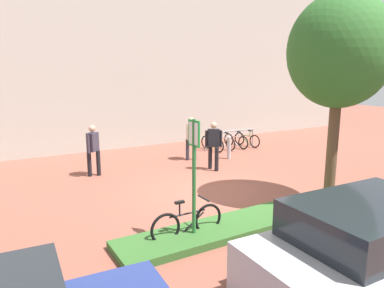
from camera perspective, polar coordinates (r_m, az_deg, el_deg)
The scene contains 12 objects.
ground_plane at distance 10.48m, azimuth 3.38°, elevation -7.64°, with size 60.00×60.00×0.00m, color brown.
building_facade at distance 17.07m, azimuth -11.81°, elevation 16.43°, with size 28.00×1.20×10.00m, color #B2ADA3.
planter_strip at distance 8.60m, azimuth 11.03°, elevation -11.60°, with size 7.00×1.10×0.16m, color #336028.
tree_sidewalk at distance 9.85m, azimuth 22.56°, elevation 13.43°, with size 2.58×2.58×5.36m.
parking_sign_post at distance 7.07m, azimuth 0.33°, elevation -3.05°, with size 0.08×0.36×2.52m.
bike_at_sign at distance 7.57m, azimuth -0.71°, elevation -12.46°, with size 1.68×0.42×0.86m.
bike_rack_cluster at distance 16.43m, azimuth 6.09°, elevation 0.51°, with size 2.66×1.59×0.83m.
bollard_steel at distance 14.36m, azimuth 5.93°, elevation -0.62°, with size 0.16×0.16×0.90m, color #ADADB2.
person_suited_navy at distance 12.26m, azimuth -15.55°, elevation -0.49°, with size 0.47×0.45×1.72m.
person_suited_dark at distance 12.58m, azimuth 3.46°, elevation 0.20°, with size 0.56×0.51×1.72m.
person_casual_tan at distance 14.03m, azimuth -0.15°, elevation 1.37°, with size 0.50×0.43×1.72m.
car_silver_sedan at distance 6.32m, azimuth 27.17°, elevation -14.70°, with size 4.36×2.15×1.54m.
Camera 1 is at (-5.54, -8.23, 3.39)m, focal length 33.35 mm.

